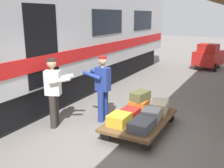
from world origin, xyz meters
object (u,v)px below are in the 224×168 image
(train_car, at_px, (0,39))
(porter_by_door, at_px, (54,91))
(suitcase_slate_roller, at_px, (142,125))
(suitcase_gray_aluminum, at_px, (151,115))
(suitcase_cream_canvas, at_px, (159,107))
(suitcase_yellow_case, at_px, (119,119))
(suitcase_olive_duffel, at_px, (140,96))
(baggage_tug, at_px, (208,57))
(luggage_cart, at_px, (140,120))
(porter_in_overalls, at_px, (102,86))
(suitcase_red_plastic, at_px, (130,113))
(suitcase_orange_carryall, at_px, (139,104))

(train_car, height_order, porter_by_door, train_car)
(suitcase_slate_roller, xyz_separation_m, porter_by_door, (2.21, 0.19, 0.51))
(suitcase_slate_roller, relative_size, suitcase_gray_aluminum, 1.41)
(suitcase_cream_canvas, xyz_separation_m, suitcase_yellow_case, (0.55, 1.15, -0.02))
(suitcase_gray_aluminum, distance_m, suitcase_olive_duffel, 0.83)
(suitcase_yellow_case, bearing_deg, suitcase_gray_aluminum, -133.52)
(baggage_tug, bearing_deg, suitcase_olive_duffel, 86.46)
(suitcase_slate_roller, bearing_deg, baggage_tug, -89.80)
(luggage_cart, height_order, porter_in_overalls, porter_in_overalls)
(baggage_tug, bearing_deg, suitcase_red_plastic, 86.55)
(porter_in_overalls, relative_size, baggage_tug, 0.90)
(luggage_cart, xyz_separation_m, suitcase_cream_canvas, (-0.27, -0.57, 0.19))
(train_car, xyz_separation_m, luggage_cart, (-3.86, -0.61, -1.79))
(suitcase_gray_aluminum, xyz_separation_m, porter_in_overalls, (1.38, -0.11, 0.48))
(train_car, distance_m, suitcase_olive_duffel, 4.06)
(suitcase_red_plastic, xyz_separation_m, porter_in_overalls, (0.84, -0.11, 0.52))
(suitcase_gray_aluminum, xyz_separation_m, porter_by_door, (2.21, 0.77, 0.48))
(suitcase_red_plastic, distance_m, suitcase_gray_aluminum, 0.55)
(suitcase_slate_roller, bearing_deg, suitcase_yellow_case, 0.00)
(train_car, height_order, suitcase_gray_aluminum, train_car)
(suitcase_red_plastic, distance_m, suitcase_orange_carryall, 0.58)
(luggage_cart, distance_m, porter_by_door, 2.19)
(suitcase_orange_carryall, distance_m, suitcase_gray_aluminum, 0.79)
(suitcase_cream_canvas, bearing_deg, suitcase_gray_aluminum, 90.00)
(suitcase_olive_duffel, relative_size, baggage_tug, 0.29)
(suitcase_cream_canvas, distance_m, suitcase_red_plastic, 0.79)
(suitcase_slate_roller, bearing_deg, suitcase_olive_duffel, -66.07)
(suitcase_yellow_case, distance_m, suitcase_olive_duffel, 1.20)
(suitcase_cream_canvas, bearing_deg, suitcase_red_plastic, 46.48)
(suitcase_orange_carryall, distance_m, baggage_tug, 7.98)
(suitcase_cream_canvas, xyz_separation_m, suitcase_red_plastic, (0.55, 0.57, -0.05))
(suitcase_cream_canvas, height_order, baggage_tug, baggage_tug)
(train_car, distance_m, porter_by_door, 2.24)
(porter_in_overalls, bearing_deg, porter_by_door, 46.71)
(train_car, height_order, suitcase_orange_carryall, train_car)
(baggage_tug, bearing_deg, porter_in_overalls, 80.89)
(suitcase_gray_aluminum, height_order, porter_in_overalls, porter_in_overalls)
(suitcase_yellow_case, height_order, baggage_tug, baggage_tug)
(suitcase_cream_canvas, relative_size, suitcase_orange_carryall, 1.26)
(suitcase_orange_carryall, height_order, suitcase_yellow_case, suitcase_yellow_case)
(luggage_cart, bearing_deg, suitcase_red_plastic, -0.00)
(suitcase_slate_roller, bearing_deg, porter_in_overalls, -26.49)
(porter_in_overalls, distance_m, baggage_tug, 8.53)
(train_car, xyz_separation_m, suitcase_yellow_case, (-3.59, -0.03, -1.62))
(suitcase_cream_canvas, relative_size, suitcase_yellow_case, 1.30)
(suitcase_orange_carryall, xyz_separation_m, suitcase_slate_roller, (-0.55, 1.15, -0.01))
(suitcase_slate_roller, xyz_separation_m, porter_in_overalls, (1.38, -0.69, 0.51))
(luggage_cart, xyz_separation_m, suitcase_gray_aluminum, (-0.27, -0.00, 0.18))
(suitcase_gray_aluminum, bearing_deg, porter_in_overalls, -4.69)
(suitcase_orange_carryall, height_order, suitcase_olive_duffel, suitcase_olive_duffel)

